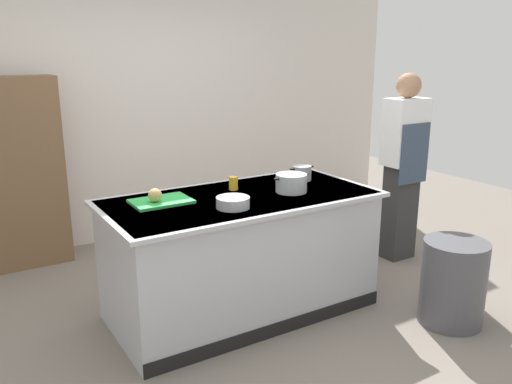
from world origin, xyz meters
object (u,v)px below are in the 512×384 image
(sauce_pan, at_px, (302,173))
(person_chef, at_px, (403,163))
(onion, at_px, (155,195))
(mixing_bowl, at_px, (233,202))
(stock_pot, at_px, (291,183))
(trash_bin, at_px, (453,282))
(juice_cup, at_px, (233,183))

(sauce_pan, xyz_separation_m, person_chef, (1.14, -0.02, -0.05))
(onion, xyz_separation_m, mixing_bowl, (0.41, -0.34, -0.03))
(stock_pot, height_order, trash_bin, stock_pot)
(mixing_bowl, bearing_deg, stock_pot, 12.70)
(mixing_bowl, xyz_separation_m, trash_bin, (1.39, -0.73, -0.63))
(trash_bin, bearing_deg, mixing_bowl, 152.09)
(onion, relative_size, mixing_bowl, 0.42)
(mixing_bowl, distance_m, juice_cup, 0.47)
(stock_pot, height_order, sauce_pan, stock_pot)
(onion, distance_m, juice_cup, 0.65)
(stock_pot, bearing_deg, juice_cup, 140.31)
(onion, xyz_separation_m, trash_bin, (1.80, -1.07, -0.66))
(sauce_pan, distance_m, trash_bin, 1.40)
(trash_bin, relative_size, person_chef, 0.36)
(stock_pot, distance_m, mixing_bowl, 0.58)
(onion, xyz_separation_m, person_chef, (2.40, 0.02, -0.05))
(stock_pot, xyz_separation_m, trash_bin, (0.82, -0.86, -0.66))
(stock_pot, relative_size, person_chef, 0.17)
(juice_cup, xyz_separation_m, person_chef, (1.75, -0.04, -0.04))
(juice_cup, bearing_deg, mixing_bowl, -119.74)
(stock_pot, bearing_deg, onion, 167.73)
(juice_cup, bearing_deg, onion, -174.28)
(onion, height_order, stock_pot, stock_pot)
(person_chef, bearing_deg, onion, 71.62)
(juice_cup, xyz_separation_m, trash_bin, (1.15, -1.14, -0.64))
(stock_pot, distance_m, person_chef, 1.44)
(stock_pot, height_order, person_chef, person_chef)
(juice_cup, relative_size, person_chef, 0.06)
(trash_bin, bearing_deg, stock_pot, 133.56)
(mixing_bowl, bearing_deg, trash_bin, -27.91)
(sauce_pan, height_order, mixing_bowl, sauce_pan)
(trash_bin, bearing_deg, sauce_pan, 115.88)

